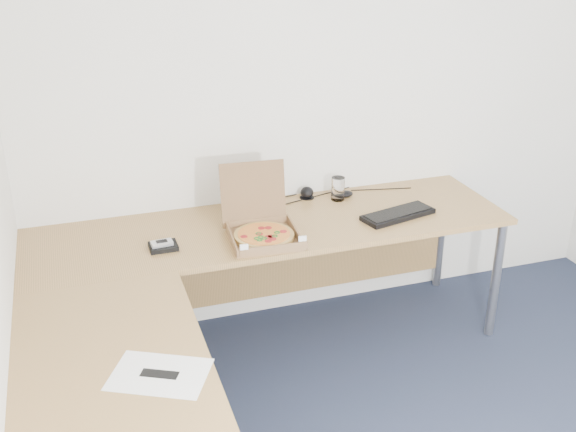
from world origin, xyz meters
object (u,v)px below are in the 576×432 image
object	(u,v)px
desk	(231,277)
drinking_glass	(338,189)
keyboard	(398,215)
wallet	(163,246)
pizza_box	(263,231)

from	to	relation	value
desk	drinking_glass	xyz separation A→B (m)	(0.77, 0.63, 0.10)
keyboard	drinking_glass	bearing A→B (deg)	110.23
desk	wallet	bearing A→B (deg)	128.22
drinking_glass	wallet	world-z (taller)	drinking_glass
wallet	desk	bearing A→B (deg)	-52.24
drinking_glass	keyboard	size ratio (longest dim) A/B	0.33
drinking_glass	wallet	bearing A→B (deg)	-163.35
desk	pizza_box	world-z (taller)	pizza_box
desk	pizza_box	size ratio (longest dim) A/B	6.48
keyboard	desk	bearing A→B (deg)	-176.27
keyboard	wallet	bearing A→B (deg)	165.86
pizza_box	desk	bearing A→B (deg)	-125.23
desk	wallet	size ratio (longest dim) A/B	18.77
desk	wallet	world-z (taller)	wallet
desk	keyboard	size ratio (longest dim) A/B	6.19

